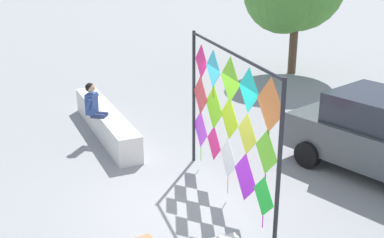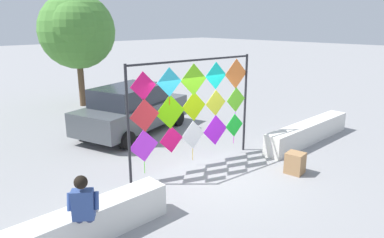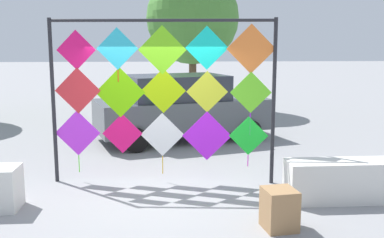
# 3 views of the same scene
# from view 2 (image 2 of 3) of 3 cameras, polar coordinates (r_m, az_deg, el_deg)

# --- Properties ---
(ground) EXTENTS (120.00, 120.00, 0.00)m
(ground) POSITION_cam_2_polar(r_m,az_deg,el_deg) (9.44, 3.34, -9.12)
(ground) COLOR gray
(plaza_ledge_left) EXTENTS (4.42, 0.57, 0.67)m
(plaza_ledge_left) POSITION_cam_2_polar(r_m,az_deg,el_deg) (6.83, -21.05, -17.39)
(plaza_ledge_left) COLOR silver
(plaza_ledge_left) RESTS_ON ground
(plaza_ledge_right) EXTENTS (4.42, 0.57, 0.67)m
(plaza_ledge_right) POSITION_cam_2_polar(r_m,az_deg,el_deg) (12.48, 18.37, -2.04)
(plaza_ledge_right) COLOR silver
(plaza_ledge_right) RESTS_ON ground
(kite_display_rack) EXTENTS (4.06, 0.46, 3.01)m
(kite_display_rack) POSITION_cam_2_polar(r_m,az_deg,el_deg) (9.52, 0.31, 2.49)
(kite_display_rack) COLOR #232328
(kite_display_rack) RESTS_ON ground
(seated_vendor) EXTENTS (0.69, 0.73, 1.52)m
(seated_vendor) POSITION_cam_2_polar(r_m,az_deg,el_deg) (6.42, -17.03, -13.42)
(seated_vendor) COLOR navy
(seated_vendor) RESTS_ON ground
(parked_car) EXTENTS (4.86, 3.15, 1.74)m
(parked_car) POSITION_cam_2_polar(r_m,az_deg,el_deg) (12.87, -9.71, 1.60)
(parked_car) COLOR #4C5156
(parked_car) RESTS_ON ground
(cardboard_box_large) EXTENTS (0.49, 0.51, 0.57)m
(cardboard_box_large) POSITION_cam_2_polar(r_m,az_deg,el_deg) (9.85, 16.39, -6.86)
(cardboard_box_large) COLOR #9E754C
(cardboard_box_large) RESTS_ON ground
(tree_palm_like) EXTENTS (3.46, 3.52, 5.25)m
(tree_palm_like) POSITION_cam_2_polar(r_m,az_deg,el_deg) (17.39, -18.27, 13.57)
(tree_palm_like) COLOR brown
(tree_palm_like) RESTS_ON ground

